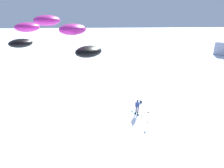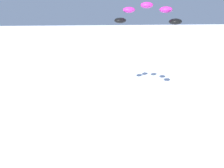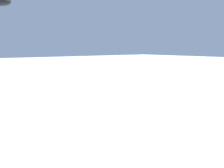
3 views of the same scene
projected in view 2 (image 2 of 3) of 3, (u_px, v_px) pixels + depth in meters
The scene contains 1 object.
traction_kite at pixel (146, 13), 14.65m from camera, with size 4.14×5.03×1.57m.
Camera 2 is at (-6.14, -2.21, 9.45)m, focal length 31.03 mm.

